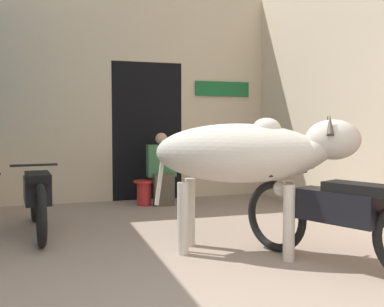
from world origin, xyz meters
TOP-DOWN VIEW (x-y plane):
  - wall_back_with_doorway at (0.11, 5.40)m, footprint 4.79×0.93m
  - wall_right_with_door at (2.48, 2.51)m, footprint 0.22×5.13m
  - cow at (0.53, 1.62)m, footprint 1.96×1.37m
  - motorcycle_near at (1.11, 0.98)m, footprint 0.95×1.93m
  - motorcycle_far at (-1.47, 3.14)m, footprint 0.58×2.04m
  - shopkeeper_seated at (0.38, 4.56)m, footprint 0.46×0.33m
  - plastic_stool at (0.10, 4.58)m, footprint 0.33×0.33m

SIDE VIEW (x-z plane):
  - plastic_stool at x=0.10m, z-range 0.02..0.41m
  - motorcycle_far at x=-1.47m, z-range 0.06..0.83m
  - motorcycle_near at x=1.11m, z-range 0.06..0.88m
  - shopkeeper_seated at x=0.38m, z-range 0.01..1.17m
  - cow at x=0.53m, z-range 0.29..1.68m
  - wall_back_with_doorway at x=0.11m, z-range -0.24..3.30m
  - wall_right_with_door at x=2.48m, z-range -0.02..3.51m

